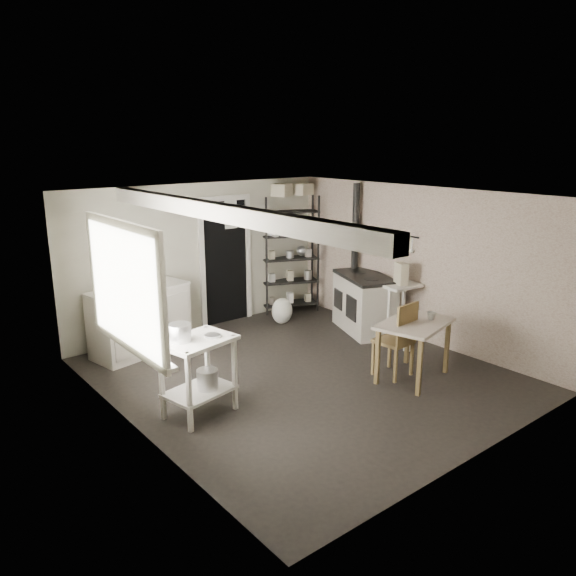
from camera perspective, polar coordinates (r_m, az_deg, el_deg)
floor at (r=7.32m, az=1.49°, el=-8.82°), size 5.00×5.00×0.00m
ceiling at (r=6.73m, az=1.62°, el=9.40°), size 5.00×5.00×0.00m
wall_back at (r=8.94m, az=-8.90°, el=3.14°), size 4.50×0.02×2.30m
wall_front at (r=5.38m, az=19.16°, el=-5.47°), size 4.50×0.02×2.30m
wall_left at (r=5.80m, az=-15.68°, el=-3.71°), size 0.02×5.00×2.30m
wall_right at (r=8.53m, az=13.16°, el=2.36°), size 0.02×5.00×2.30m
window at (r=5.89m, az=-16.42°, el=0.08°), size 0.12×1.76×1.28m
doorway at (r=9.17m, az=-6.34°, el=2.57°), size 0.96×0.10×2.08m
ceiling_beam at (r=6.04m, az=-7.16°, el=7.70°), size 0.18×5.00×0.18m
wallpaper_panel at (r=8.52m, az=13.11°, el=2.35°), size 0.01×5.00×2.30m
utensil_rail at (r=8.79m, az=9.99°, el=5.54°), size 0.06×1.20×0.44m
prep_table at (r=6.27m, az=-9.03°, el=-9.25°), size 0.86×0.69×0.88m
stockpot at (r=6.04m, az=-10.93°, el=-4.77°), size 0.27×0.27×0.26m
saucepan at (r=6.15m, az=-7.64°, el=-5.16°), size 0.22×0.22×0.10m
bucket at (r=6.28m, az=-8.17°, el=-9.31°), size 0.31×0.31×0.26m
base_cabinets at (r=8.21m, az=-14.77°, el=-3.23°), size 1.53×0.88×0.95m
mixing_bowl at (r=8.07m, az=-14.11°, el=0.16°), size 0.32×0.32×0.07m
counter_cup at (r=7.89m, az=-16.93°, el=-0.27°), size 0.13×0.13×0.10m
shelf_rack at (r=9.74m, az=0.20°, el=3.09°), size 1.03×0.72×2.03m
shelf_jar at (r=9.44m, az=-1.28°, el=5.23°), size 0.08×0.08×0.17m
storage_box_a at (r=9.44m, az=-0.63°, el=9.22°), size 0.38×0.36×0.20m
storage_box_b at (r=9.69m, az=1.44°, el=9.24°), size 0.34×0.33×0.19m
stove at (r=8.89m, az=7.76°, el=-1.61°), size 1.00×1.29×0.90m
stovepipe at (r=9.11m, az=6.87°, el=6.24°), size 0.14×0.14×1.49m
side_ledge at (r=8.50m, az=11.50°, el=-2.62°), size 0.60×0.36×0.88m
oats_box at (r=8.36m, az=11.42°, el=1.22°), size 0.20×0.24×0.32m
work_table at (r=7.27m, az=12.60°, el=-6.15°), size 1.13×0.91×0.75m
table_cup at (r=7.26m, az=14.34°, el=-2.68°), size 0.14×0.14×0.10m
chair at (r=7.28m, az=10.67°, el=-5.13°), size 0.44×0.46×0.99m
flour_sack at (r=9.20m, az=-0.61°, el=-2.20°), size 0.45×0.41×0.43m
floor_crock at (r=8.27m, az=12.00°, el=-5.75°), size 0.12×0.12×0.14m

